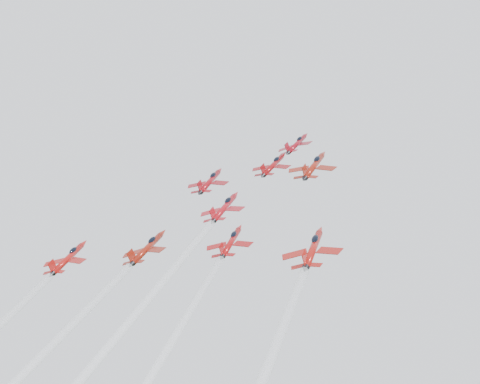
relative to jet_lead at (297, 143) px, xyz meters
The scene contains 5 objects.
jet_lead is the anchor object (origin of this frame).
jet_row2_left 21.78m from the jet_lead, 137.33° to the right, with size 9.59×11.93×8.71m.
jet_row2_center 11.20m from the jet_lead, 98.95° to the right, with size 8.98×11.17×8.16m.
jet_row2_right 16.61m from the jet_lead, 52.40° to the right, with size 10.18×12.66×9.24m.
jet_center 75.96m from the jet_lead, 93.87° to the right, with size 9.43×84.58×60.11m.
Camera 1 is at (62.81, -110.44, 128.85)m, focal length 50.00 mm.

